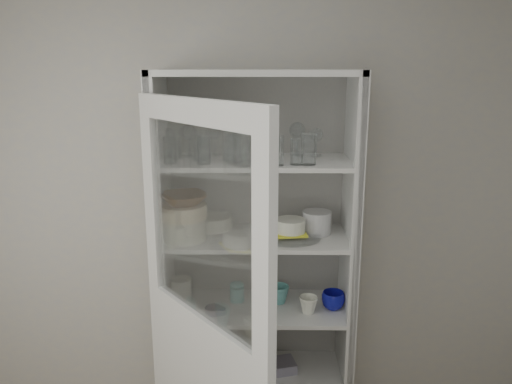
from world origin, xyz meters
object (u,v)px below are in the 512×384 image
at_px(glass_platter, 290,235).
at_px(goblet_1, 214,139).
at_px(cream_bowl, 184,211).
at_px(white_canister, 182,290).
at_px(goblet_3, 316,141).
at_px(cream_dish, 224,366).
at_px(goblet_2, 297,137).
at_px(cupboard_door, 204,364).
at_px(yellow_trivet, 290,233).
at_px(mug_white, 308,305).
at_px(teal_jar, 237,293).
at_px(tin_box, 278,366).
at_px(mug_teal, 279,294).
at_px(grey_bowl_stack, 317,222).
at_px(plate_stack_front, 184,229).
at_px(measuring_cups, 213,310).
at_px(mug_blue, 333,300).
at_px(goblet_0, 189,139).
at_px(white_ramekin, 291,225).
at_px(terracotta_bowl, 183,199).
at_px(plate_stack_back, 212,222).
at_px(pantry_cabinet, 256,286).

bearing_deg(glass_platter, goblet_1, 159.61).
height_order(cream_bowl, white_canister, cream_bowl).
height_order(goblet_3, cream_dish, goblet_3).
bearing_deg(goblet_2, cupboard_door, -121.52).
height_order(cupboard_door, white_canister, cupboard_door).
distance_m(yellow_trivet, white_canister, 0.69).
height_order(mug_white, teal_jar, teal_jar).
bearing_deg(goblet_3, tin_box, -150.27).
distance_m(cream_bowl, mug_teal, 0.70).
bearing_deg(goblet_1, grey_bowl_stack, -9.43).
bearing_deg(plate_stack_front, cream_dish, 14.42).
height_order(goblet_1, goblet_3, goblet_1).
bearing_deg(measuring_cups, plate_stack_front, 168.88).
distance_m(cupboard_door, mug_blue, 0.82).
height_order(goblet_0, goblet_1, goblet_0).
height_order(goblet_1, white_canister, goblet_1).
bearing_deg(grey_bowl_stack, mug_teal, -179.51).
relative_size(white_ramekin, teal_jar, 1.61).
distance_m(terracotta_bowl, teal_jar, 0.63).
xyz_separation_m(mug_teal, mug_white, (0.15, -0.11, -0.00)).
distance_m(terracotta_bowl, mug_teal, 0.75).
bearing_deg(mug_blue, plate_stack_back, 155.04).
relative_size(teal_jar, measuring_cups, 1.08).
bearing_deg(plate_stack_front, terracotta_bowl, 0.00).
bearing_deg(goblet_0, glass_platter, -10.69).
bearing_deg(cream_bowl, goblet_3, 14.23).
relative_size(terracotta_bowl, white_ramekin, 1.50).
bearing_deg(grey_bowl_stack, plate_stack_front, -171.69).
relative_size(goblet_3, mug_white, 1.62).
bearing_deg(white_ramekin, white_canister, 172.89).
xyz_separation_m(terracotta_bowl, measuring_cups, (0.14, -0.03, -0.60)).
bearing_deg(tin_box, measuring_cups, -165.10).
distance_m(terracotta_bowl, white_ramekin, 0.56).
xyz_separation_m(goblet_1, grey_bowl_stack, (0.54, -0.09, -0.43)).
bearing_deg(plate_stack_front, mug_white, -1.49).
distance_m(cupboard_door, goblet_3, 1.22).
xyz_separation_m(mug_white, tin_box, (-0.15, 0.08, -0.42)).
xyz_separation_m(goblet_3, white_ramekin, (-0.13, -0.13, -0.42)).
bearing_deg(measuring_cups, cupboard_door, -89.36).
bearing_deg(goblet_1, mug_white, -22.54).
bearing_deg(mug_white, cream_bowl, 157.30).
bearing_deg(pantry_cabinet, tin_box, -29.18).
bearing_deg(goblet_3, white_ramekin, -135.63).
bearing_deg(mug_white, teal_jar, 139.19).
bearing_deg(pantry_cabinet, cream_bowl, -159.83).
bearing_deg(goblet_2, goblet_3, -14.28).
relative_size(plate_stack_back, terracotta_bowl, 0.97).
relative_size(glass_platter, white_ramekin, 2.08).
relative_size(mug_white, measuring_cups, 1.11).
bearing_deg(white_ramekin, goblet_2, 77.26).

